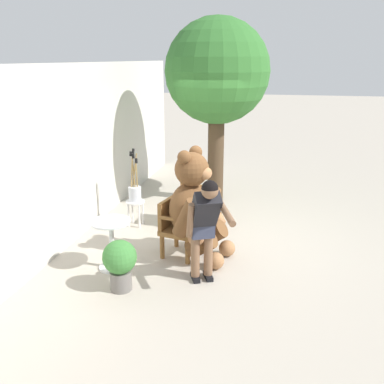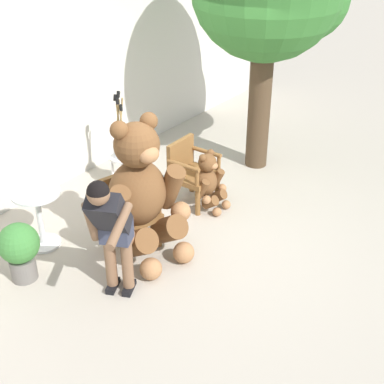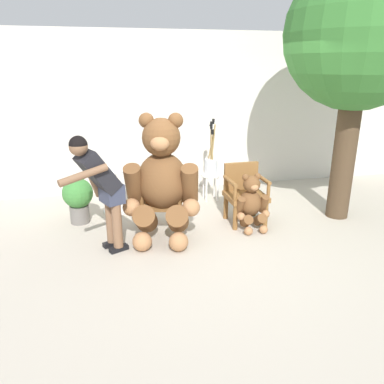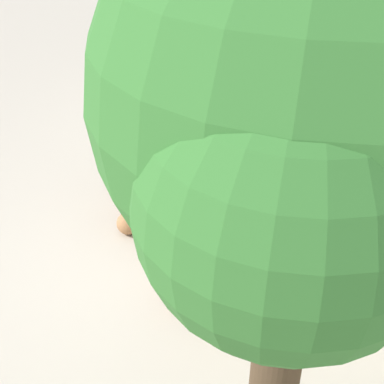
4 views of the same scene
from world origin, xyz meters
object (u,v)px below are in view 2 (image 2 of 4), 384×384
at_px(person_visitor, 111,225).
at_px(potted_plant, 20,248).
at_px(wooden_chair_left, 128,210).
at_px(brush_bucket, 121,144).
at_px(teddy_bear_large, 142,191).
at_px(round_side_table, 39,213).
at_px(teddy_bear_small, 209,181).
at_px(wooden_chair_right, 191,171).
at_px(white_stool, 122,163).

xyz_separation_m(person_visitor, potted_plant, (-0.37, 1.03, -0.50)).
bearing_deg(wooden_chair_left, brush_bucket, 46.12).
bearing_deg(potted_plant, person_visitor, -70.29).
relative_size(teddy_bear_large, person_visitor, 1.11).
xyz_separation_m(teddy_bear_large, round_side_table, (-0.61, 1.06, -0.37)).
xyz_separation_m(teddy_bear_large, potted_plant, (-1.14, 0.73, -0.42)).
distance_m(teddy_bear_small, round_side_table, 2.15).
bearing_deg(round_side_table, wooden_chair_left, -51.19).
bearing_deg(potted_plant, teddy_bear_small, -17.40).
distance_m(wooden_chair_left, person_visitor, 1.07).
relative_size(wooden_chair_right, potted_plant, 1.26).
distance_m(person_visitor, white_stool, 2.45).
bearing_deg(wooden_chair_right, person_visitor, -164.58).
distance_m(teddy_bear_small, potted_plant, 2.51).
distance_m(wooden_chair_left, round_side_table, 1.02).
xyz_separation_m(wooden_chair_right, teddy_bear_small, (0.00, -0.29, -0.07)).
height_order(wooden_chair_left, teddy_bear_large, teddy_bear_large).
height_order(wooden_chair_right, brush_bucket, brush_bucket).
relative_size(person_visitor, white_stool, 3.24).
height_order(person_visitor, brush_bucket, person_visitor).
bearing_deg(brush_bucket, teddy_bear_large, -128.27).
bearing_deg(teddy_bear_small, brush_bucket, 100.31).
distance_m(wooden_chair_left, teddy_bear_small, 1.26).
distance_m(wooden_chair_right, white_stool, 1.05).
height_order(person_visitor, white_stool, person_visitor).
bearing_deg(white_stool, potted_plant, -165.59).
bearing_deg(person_visitor, white_stool, 41.42).
relative_size(teddy_bear_large, potted_plant, 2.44).
relative_size(round_side_table, potted_plant, 1.06).
xyz_separation_m(wooden_chair_left, teddy_bear_large, (-0.03, -0.27, 0.35)).
bearing_deg(teddy_bear_small, white_stool, 100.37).
bearing_deg(teddy_bear_large, white_stool, 51.75).
bearing_deg(brush_bucket, wooden_chair_right, -77.04).
bearing_deg(teddy_bear_large, round_side_table, 119.70).
height_order(person_visitor, round_side_table, person_visitor).
xyz_separation_m(wooden_chair_right, teddy_bear_large, (-1.25, -0.27, 0.35)).
height_order(white_stool, potted_plant, potted_plant).
height_order(teddy_bear_small, white_stool, teddy_bear_small).
bearing_deg(teddy_bear_small, wooden_chair_right, 90.52).
height_order(wooden_chair_left, potted_plant, wooden_chair_left).
xyz_separation_m(teddy_bear_small, brush_bucket, (-0.24, 1.31, 0.26)).
bearing_deg(potted_plant, wooden_chair_right, -11.01).
bearing_deg(person_visitor, brush_bucket, 41.41).
xyz_separation_m(person_visitor, round_side_table, (0.17, 1.36, -0.45)).
xyz_separation_m(teddy_bear_large, brush_bucket, (1.02, 1.29, -0.16)).
bearing_deg(teddy_bear_small, potted_plant, 162.60).
height_order(wooden_chair_right, potted_plant, wooden_chair_right).
distance_m(white_stool, round_side_table, 1.64).
relative_size(wooden_chair_right, round_side_table, 1.19).
distance_m(wooden_chair_right, potted_plant, 2.44).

